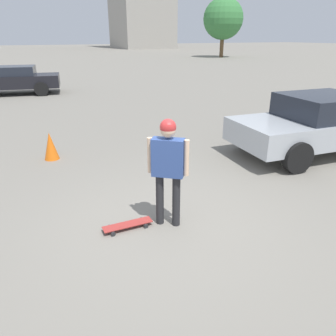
{
  "coord_description": "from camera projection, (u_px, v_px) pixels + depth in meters",
  "views": [
    {
      "loc": [
        4.04,
        -1.94,
        2.77
      ],
      "look_at": [
        0.0,
        0.0,
        0.95
      ],
      "focal_mm": 35.0,
      "sensor_mm": 36.0,
      "label": 1
    }
  ],
  "objects": [
    {
      "name": "person",
      "position": [
        168.0,
        161.0,
        4.8
      ],
      "size": [
        0.45,
        0.51,
        1.69
      ],
      "rotation": [
        0.0,
        0.0,
        0.91
      ],
      "color": "#262628",
      "rests_on": "ground_plane"
    },
    {
      "name": "tree_distant",
      "position": [
        223.0,
        19.0,
        42.53
      ],
      "size": [
        5.18,
        5.18,
        7.36
      ],
      "color": "brown",
      "rests_on": "ground_plane"
    },
    {
      "name": "traffic_cone",
      "position": [
        51.0,
        146.0,
        7.78
      ],
      "size": [
        0.35,
        0.35,
        0.66
      ],
      "color": "orange",
      "rests_on": "ground_plane"
    },
    {
      "name": "car_parked_near",
      "position": [
        318.0,
        123.0,
        8.05
      ],
      "size": [
        2.29,
        4.37,
        1.45
      ],
      "rotation": [
        0.0,
        0.0,
        -1.66
      ],
      "color": "#ADB2B7",
      "rests_on": "ground_plane"
    },
    {
      "name": "skateboard",
      "position": [
        128.0,
        225.0,
        5.04
      ],
      "size": [
        0.25,
        0.77,
        0.08
      ],
      "rotation": [
        0.0,
        0.0,
        -1.58
      ],
      "color": "#A5332D",
      "rests_on": "ground_plane"
    },
    {
      "name": "ground_plane",
      "position": [
        168.0,
        223.0,
        5.19
      ],
      "size": [
        220.0,
        220.0,
        0.0
      ],
      "primitive_type": "plane",
      "color": "gray"
    },
    {
      "name": "car_parked_far",
      "position": [
        13.0,
        80.0,
        16.27
      ],
      "size": [
        2.52,
        4.71,
        1.36
      ],
      "rotation": [
        0.0,
        0.0,
        -1.75
      ],
      "color": "black",
      "rests_on": "ground_plane"
    }
  ]
}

